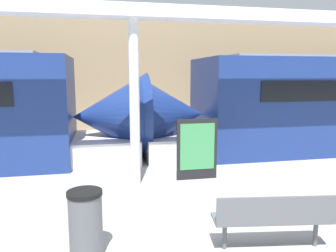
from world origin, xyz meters
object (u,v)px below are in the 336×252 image
(poster_board, at_px, (197,149))
(trash_bin, at_px, (86,224))
(bench_near, at_px, (273,216))
(support_column_near, at_px, (135,104))

(poster_board, bearing_deg, trash_bin, -129.78)
(bench_near, xyz_separation_m, poster_board, (-0.14, 3.44, 0.23))
(bench_near, bearing_deg, poster_board, 100.54)
(trash_bin, distance_m, support_column_near, 3.48)
(bench_near, height_order, support_column_near, support_column_near)
(bench_near, bearing_deg, support_column_near, 124.32)
(trash_bin, height_order, poster_board, poster_board)
(trash_bin, bearing_deg, poster_board, 50.22)
(support_column_near, bearing_deg, poster_board, 1.73)
(poster_board, distance_m, support_column_near, 1.90)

